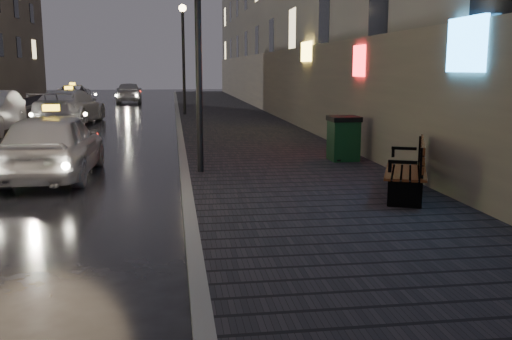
{
  "coord_description": "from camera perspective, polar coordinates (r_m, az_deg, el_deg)",
  "views": [
    {
      "loc": [
        1.28,
        -6.51,
        2.42
      ],
      "look_at": [
        2.54,
        2.15,
        0.85
      ],
      "focal_mm": 40.0,
      "sensor_mm": 36.0,
      "label": 1
    }
  ],
  "objects": [
    {
      "name": "lamp_near",
      "position": [
        12.57,
        -5.83,
        15.0
      ],
      "size": [
        0.36,
        0.36,
        5.28
      ],
      "color": "black",
      "rests_on": "sidewalk"
    },
    {
      "name": "taxi_far",
      "position": [
        38.8,
        -17.83,
        7.12
      ],
      "size": [
        2.88,
        5.14,
        1.36
      ],
      "primitive_type": "imported",
      "rotation": [
        0.0,
        0.0,
        0.13
      ],
      "color": "silver",
      "rests_on": "ground"
    },
    {
      "name": "bench",
      "position": [
        10.47,
        15.21,
        0.15
      ],
      "size": [
        1.43,
        2.11,
        1.02
      ],
      "rotation": [
        0.0,
        0.0,
        -0.41
      ],
      "color": "black",
      "rests_on": "sidewalk"
    },
    {
      "name": "ground",
      "position": [
        7.06,
        -18.47,
        -10.41
      ],
      "size": [
        120.0,
        120.0,
        0.0
      ],
      "primitive_type": "plane",
      "color": "black",
      "rests_on": "ground"
    },
    {
      "name": "car_far",
      "position": [
        41.24,
        -12.59,
        7.58
      ],
      "size": [
        1.92,
        4.37,
        1.46
      ],
      "primitive_type": "imported",
      "rotation": [
        0.0,
        0.0,
        3.19
      ],
      "color": "#A4A3AB",
      "rests_on": "ground"
    },
    {
      "name": "trash_bin",
      "position": [
        14.31,
        8.74,
        3.19
      ],
      "size": [
        0.73,
        0.73,
        1.1
      ],
      "rotation": [
        0.0,
        0.0,
        0.02
      ],
      "color": "black",
      "rests_on": "sidewalk"
    },
    {
      "name": "taxi_near",
      "position": [
        13.42,
        -19.6,
        2.41
      ],
      "size": [
        1.85,
        4.41,
        1.49
      ],
      "primitive_type": "imported",
      "rotation": [
        0.0,
        0.0,
        3.12
      ],
      "color": "#BAB9C0",
      "rests_on": "ground"
    },
    {
      "name": "sidewalk",
      "position": [
        27.73,
        -2.83,
        5.31
      ],
      "size": [
        4.6,
        58.0,
        0.15
      ],
      "primitive_type": "cube",
      "color": "black",
      "rests_on": "ground"
    },
    {
      "name": "lamp_far",
      "position": [
        28.54,
        -7.29,
        12.24
      ],
      "size": [
        0.36,
        0.36,
        5.28
      ],
      "color": "black",
      "rests_on": "sidewalk"
    },
    {
      "name": "taxi_mid",
      "position": [
        26.39,
        -18.13,
        6.04
      ],
      "size": [
        2.76,
        5.4,
        1.5
      ],
      "primitive_type": "imported",
      "rotation": [
        0.0,
        0.0,
        3.01
      ],
      "color": "silver",
      "rests_on": "ground"
    },
    {
      "name": "curb",
      "position": [
        27.61,
        -7.81,
        5.21
      ],
      "size": [
        0.2,
        58.0,
        0.15
      ],
      "primitive_type": "cube",
      "color": "slate",
      "rests_on": "ground"
    }
  ]
}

